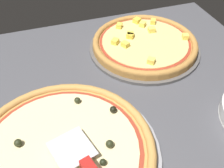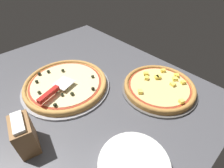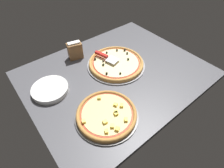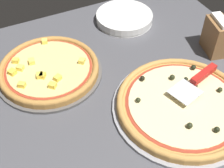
# 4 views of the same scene
# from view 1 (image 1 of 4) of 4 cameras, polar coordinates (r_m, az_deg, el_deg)

# --- Properties ---
(ground_plane) EXTENTS (1.24, 0.99, 0.04)m
(ground_plane) POSITION_cam_1_polar(r_m,az_deg,el_deg) (0.66, -6.90, -10.63)
(ground_plane) COLOR #4C4C51
(pizza_pan_front) EXTENTS (0.43, 0.43, 0.01)m
(pizza_pan_front) POSITION_cam_1_polar(r_m,az_deg,el_deg) (0.60, -10.61, -15.12)
(pizza_pan_front) COLOR #939399
(pizza_pan_front) RESTS_ON ground_plane
(pizza_front) EXTENTS (0.40, 0.40, 0.04)m
(pizza_front) POSITION_cam_1_polar(r_m,az_deg,el_deg) (0.58, -10.85, -14.15)
(pizza_front) COLOR #C68E47
(pizza_front) RESTS_ON pizza_pan_front
(pizza_pan_back) EXTENTS (0.36, 0.36, 0.01)m
(pizza_pan_back) POSITION_cam_1_polar(r_m,az_deg,el_deg) (0.88, 7.04, 7.85)
(pizza_pan_back) COLOR #565451
(pizza_pan_back) RESTS_ON ground_plane
(pizza_back) EXTENTS (0.34, 0.34, 0.04)m
(pizza_back) POSITION_cam_1_polar(r_m,az_deg,el_deg) (0.87, 7.13, 8.91)
(pizza_back) COLOR #B77F3D
(pizza_back) RESTS_ON pizza_pan_back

